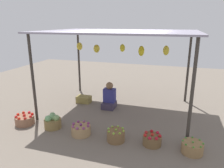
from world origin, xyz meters
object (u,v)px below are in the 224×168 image
object	(u,v)px
vendor_person	(109,98)
basket_green_chilies	(192,148)
wooden_crate_near_vendor	(84,99)
basket_purple_onions	(81,130)
basket_red_tomatoes	(25,120)
basket_cabbages	(53,122)
basket_red_apples	(152,140)
basket_limes	(116,135)

from	to	relation	value
vendor_person	basket_green_chilies	bearing A→B (deg)	-36.75
wooden_crate_near_vendor	basket_green_chilies	bearing A→B (deg)	-30.24
vendor_person	basket_purple_onions	world-z (taller)	vendor_person
basket_red_tomatoes	basket_cabbages	size ratio (longest dim) A/B	1.15
basket_purple_onions	basket_red_apples	bearing A→B (deg)	2.28
basket_red_tomatoes	basket_limes	size ratio (longest dim) A/B	1.20
vendor_person	basket_red_apples	size ratio (longest dim) A/B	2.03
vendor_person	basket_cabbages	xyz separation A→B (m)	(-0.90, -1.60, -0.14)
basket_purple_onions	basket_limes	world-z (taller)	basket_limes
vendor_person	basket_limes	xyz separation A→B (m)	(0.71, -1.70, -0.17)
basket_purple_onions	vendor_person	bearing A→B (deg)	85.97
basket_cabbages	wooden_crate_near_vendor	xyz separation A→B (m)	(0.00, 1.75, -0.05)
basket_red_tomatoes	basket_purple_onions	bearing A→B (deg)	-1.69
wooden_crate_near_vendor	basket_limes	bearing A→B (deg)	-49.19
basket_red_tomatoes	basket_cabbages	distance (m)	0.77
basket_cabbages	basket_green_chilies	world-z (taller)	basket_cabbages
basket_purple_onions	basket_green_chilies	bearing A→B (deg)	0.26
vendor_person	basket_limes	distance (m)	1.85
basket_green_chilies	wooden_crate_near_vendor	size ratio (longest dim) A/B	0.96
basket_purple_onions	wooden_crate_near_vendor	world-z (taller)	basket_purple_onions
basket_red_tomatoes	wooden_crate_near_vendor	size ratio (longest dim) A/B	1.07
basket_cabbages	wooden_crate_near_vendor	distance (m)	1.76
basket_green_chilies	vendor_person	bearing A→B (deg)	143.25
vendor_person	basket_red_tomatoes	distance (m)	2.35
basket_purple_onions	wooden_crate_near_vendor	distance (m)	2.00
basket_purple_onions	basket_green_chilies	distance (m)	2.36
basket_purple_onions	basket_red_tomatoes	bearing A→B (deg)	178.31
basket_red_tomatoes	wooden_crate_near_vendor	bearing A→B (deg)	66.67
basket_green_chilies	basket_cabbages	bearing A→B (deg)	178.61
vendor_person	basket_purple_onions	bearing A→B (deg)	-94.03
basket_red_tomatoes	basket_purple_onions	xyz separation A→B (m)	(1.56, -0.05, 0.00)
basket_cabbages	basket_red_apples	xyz separation A→B (m)	(2.36, -0.02, -0.05)
vendor_person	basket_cabbages	distance (m)	1.84
basket_green_chilies	basket_purple_onions	bearing A→B (deg)	-179.74
basket_red_tomatoes	basket_green_chilies	bearing A→B (deg)	-0.52
basket_red_tomatoes	basket_cabbages	xyz separation A→B (m)	(0.77, 0.04, 0.04)
basket_cabbages	basket_green_chilies	size ratio (longest dim) A/B	0.97
basket_red_tomatoes	basket_limes	xyz separation A→B (m)	(2.38, -0.07, 0.01)
basket_red_tomatoes	basket_green_chilies	world-z (taller)	basket_red_tomatoes
basket_limes	basket_red_apples	bearing A→B (deg)	6.27
basket_red_tomatoes	basket_red_apples	bearing A→B (deg)	0.31
basket_purple_onions	basket_red_apples	world-z (taller)	basket_purple_onions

